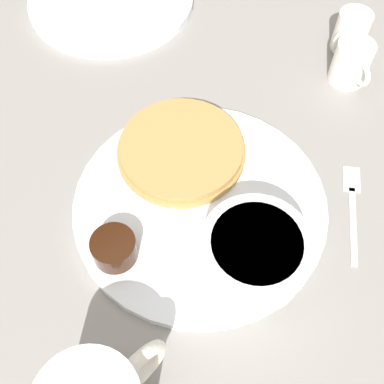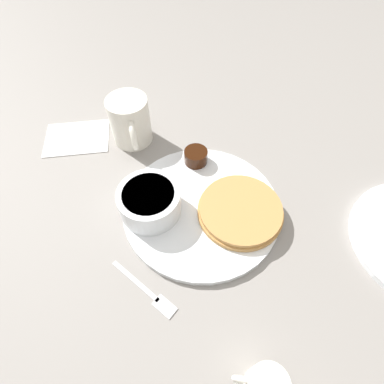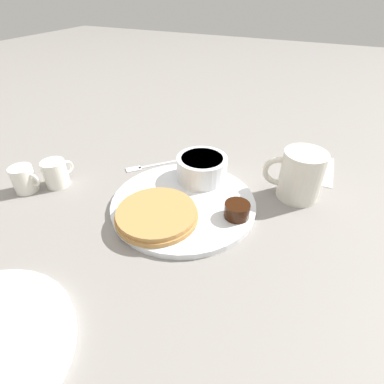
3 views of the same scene
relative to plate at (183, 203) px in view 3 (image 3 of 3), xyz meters
The scene contains 11 objects.
ground_plane 0.01m from the plate, ahead, with size 4.00×4.00×0.00m, color gray.
plate is the anchor object (origin of this frame).
pancake_stack 0.07m from the plate, 162.46° to the left, with size 0.15×0.15×0.02m.
bowl 0.10m from the plate, ahead, with size 0.11×0.11×0.05m.
syrup_cup 0.11m from the plate, 89.54° to the right, with size 0.05×0.05×0.03m.
butter_ramekin 0.11m from the plate, ahead, with size 0.05×0.05×0.05m.
coffee_mug 0.24m from the plate, 56.69° to the right, with size 0.08×0.12×0.10m.
creamer_pitcher_near 0.29m from the plate, 99.78° to the left, with size 0.07×0.05×0.06m.
creamer_pitcher_far 0.34m from the plate, 105.91° to the left, with size 0.05×0.07×0.06m.
fork 0.18m from the plate, 56.90° to the left, with size 0.10×0.10×0.00m.
napkin 0.33m from the plate, 39.62° to the right, with size 0.14×0.11×0.00m.
Camera 3 is at (-0.42, -0.21, 0.38)m, focal length 28.00 mm.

